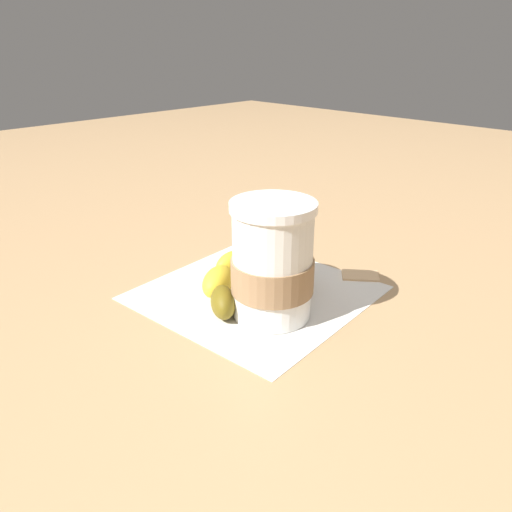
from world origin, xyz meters
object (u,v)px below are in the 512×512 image
Objects in this scene: banana at (224,282)px; sugar_packet at (360,274)px; coffee_cup at (272,264)px; muffin at (278,255)px.

banana is 2.73× the size of sugar_packet.
sugar_packet is (-0.10, -0.17, -0.02)m from banana.
banana reaches higher than sugar_packet.
banana is at bearing 60.51° from sugar_packet.
coffee_cup is 2.81× the size of sugar_packet.
coffee_cup is 0.08m from muffin.
banana is (0.08, 0.01, -0.05)m from coffee_cup.
muffin is 0.08m from banana.
coffee_cup is 0.09m from banana.
muffin is at bearing 57.77° from sugar_packet.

